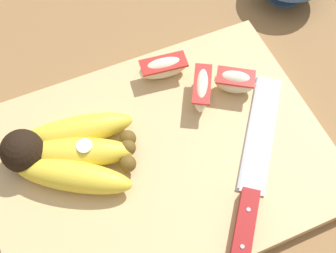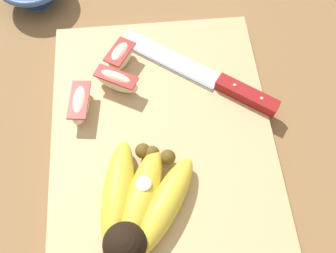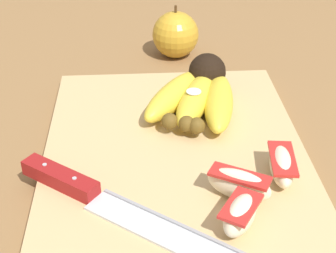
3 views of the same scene
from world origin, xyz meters
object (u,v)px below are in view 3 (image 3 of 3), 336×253
at_px(chefs_knife, 94,195).
at_px(apple_wedge_middle, 282,165).
at_px(banana_bunch, 198,94).
at_px(apple_wedge_far, 240,214).
at_px(whole_apple, 176,35).
at_px(apple_wedge_near, 239,184).

distance_m(chefs_knife, apple_wedge_middle, 0.21).
height_order(banana_bunch, apple_wedge_far, banana_bunch).
relative_size(banana_bunch, chefs_knife, 0.72).
xyz_separation_m(chefs_knife, apple_wedge_far, (-0.05, -0.15, 0.01)).
relative_size(apple_wedge_middle, whole_apple, 0.80).
height_order(apple_wedge_middle, whole_apple, whole_apple).
bearing_deg(whole_apple, apple_wedge_near, -174.85).
xyz_separation_m(apple_wedge_near, apple_wedge_far, (-0.05, 0.01, -0.00)).
bearing_deg(apple_wedge_near, whole_apple, 5.15).
distance_m(apple_wedge_near, apple_wedge_far, 0.05).
bearing_deg(apple_wedge_near, apple_wedge_middle, -58.75).
bearing_deg(apple_wedge_near, banana_bunch, 6.36).
relative_size(apple_wedge_far, whole_apple, 0.68).
relative_size(banana_bunch, apple_wedge_middle, 2.35).
height_order(banana_bunch, chefs_knife, banana_bunch).
height_order(apple_wedge_near, whole_apple, whole_apple).
height_order(chefs_knife, apple_wedge_middle, apple_wedge_middle).
relative_size(chefs_knife, apple_wedge_far, 3.84).
xyz_separation_m(banana_bunch, apple_wedge_near, (-0.20, -0.02, -0.00)).
bearing_deg(apple_wedge_middle, apple_wedge_near, 121.25).
distance_m(chefs_knife, whole_apple, 0.42).
bearing_deg(whole_apple, chefs_knife, 163.57).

